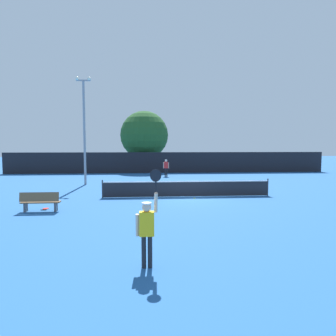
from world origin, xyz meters
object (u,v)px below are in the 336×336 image
player_serving (147,225)px  light_pole (84,124)px  spare_racket (46,209)px  large_tree (144,135)px  tennis_ball (195,198)px  player_receiving (166,166)px  parked_car_near (209,161)px  courtside_bench (40,202)px

player_serving → light_pole: bearing=106.3°
spare_racket → large_tree: 22.28m
player_serving → light_pole: light_pole is taller
player_serving → tennis_ball: 10.06m
spare_racket → large_tree: bearing=77.3°
player_receiving → player_serving: bearing=84.9°
light_pole → parked_car_near: 22.76m
tennis_ball → large_tree: (-2.99, 19.20, 4.25)m
player_receiving → light_pole: size_ratio=0.20×
player_receiving → light_pole: bearing=39.2°
light_pole → tennis_ball: bearing=-42.1°
parked_car_near → spare_racket: bearing=-118.5°
spare_racket → parked_car_near: size_ratio=0.12×
player_serving → spare_racket: player_serving is taller
spare_racket → light_pole: size_ratio=0.06×
light_pole → large_tree: (4.62, 12.33, -0.47)m
light_pole → spare_racket: bearing=-91.2°
player_receiving → large_tree: 7.85m
large_tree → spare_racket: bearing=-102.7°
large_tree → player_receiving: bearing=-72.4°
courtside_bench → light_pole: (0.22, 9.61, 4.28)m
spare_racket → parked_car_near: parked_car_near is taller
large_tree → courtside_bench: bearing=-102.4°
player_serving → tennis_ball: player_serving is taller
player_serving → courtside_bench: size_ratio=1.42×
player_receiving → large_tree: size_ratio=0.23×
player_receiving → light_pole: light_pole is taller
player_receiving → tennis_ball: size_ratio=24.53×
player_receiving → tennis_ball: 12.46m
tennis_ball → large_tree: large_tree is taller
tennis_ball → player_serving: bearing=-106.3°
spare_racket → light_pole: bearing=88.8°
courtside_bench → light_pole: size_ratio=0.21×
spare_racket → courtside_bench: bearing=-93.2°
player_serving → courtside_bench: (-5.02, 6.85, -0.65)m
courtside_bench → large_tree: size_ratio=0.25×
tennis_ball → large_tree: 19.89m
player_receiving → spare_racket: bearing=64.4°
player_serving → player_receiving: player_serving is taller
player_serving → player_receiving: size_ratio=1.54×
player_receiving → parked_car_near: 14.04m
light_pole → courtside_bench: bearing=-91.3°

